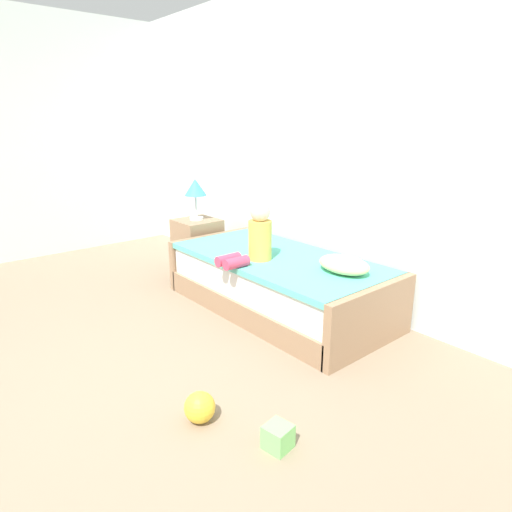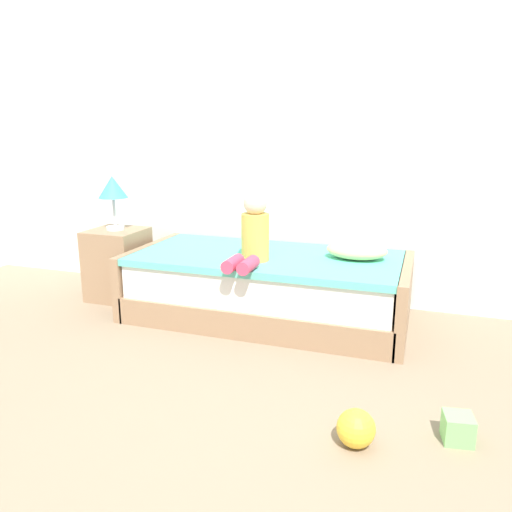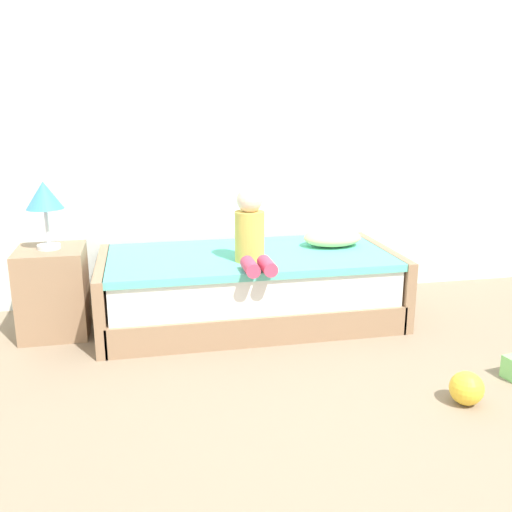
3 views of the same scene
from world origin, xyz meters
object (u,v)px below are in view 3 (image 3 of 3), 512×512
(bed, at_px, (249,288))
(pillow, at_px, (332,238))
(child_figure, at_px, (251,233))
(nightstand, at_px, (53,292))
(table_lamp, at_px, (44,199))
(toy_ball, at_px, (467,388))

(bed, xyz_separation_m, pillow, (0.66, 0.10, 0.32))
(bed, height_order, child_figure, child_figure)
(nightstand, distance_m, child_figure, 1.40)
(bed, xyz_separation_m, child_figure, (-0.03, -0.23, 0.46))
(bed, height_order, table_lamp, table_lamp)
(bed, bearing_deg, pillow, 8.64)
(child_figure, bearing_deg, nightstand, 169.04)
(table_lamp, xyz_separation_m, toy_ball, (2.24, -1.44, -0.85))
(pillow, relative_size, toy_ball, 2.45)
(toy_ball, bearing_deg, bed, 122.09)
(bed, bearing_deg, child_figure, -97.40)
(nightstand, bearing_deg, pillow, 2.08)
(table_lamp, bearing_deg, pillow, 2.08)
(child_figure, xyz_separation_m, toy_ball, (0.92, -1.19, -0.61))
(pillow, bearing_deg, nightstand, -177.92)
(bed, xyz_separation_m, table_lamp, (-1.35, 0.03, 0.69))
(bed, height_order, toy_ball, bed)
(table_lamp, distance_m, toy_ball, 2.79)
(child_figure, bearing_deg, bed, 82.60)
(pillow, bearing_deg, toy_ball, -81.36)
(nightstand, relative_size, table_lamp, 1.33)
(bed, height_order, pillow, pillow)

